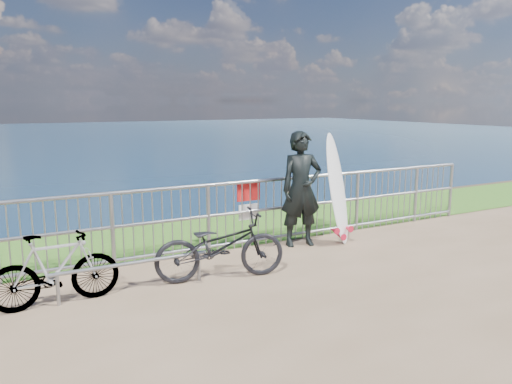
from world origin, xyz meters
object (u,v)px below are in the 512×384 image
surfer (301,189)px  bicycle_far (55,269)px  bicycle_near (220,246)px  surfboard (338,193)px

surfer → bicycle_far: (-3.95, -0.76, -0.51)m
bicycle_near → bicycle_far: bearing=98.7°
surfboard → bicycle_far: 4.62m
surfer → bicycle_near: 2.11m
surfer → bicycle_near: size_ratio=1.08×
bicycle_far → surfer: bearing=-80.9°
bicycle_near → surfboard: bearing=-63.1°
surfer → surfboard: bearing=-4.5°
surfer → bicycle_far: bearing=-157.6°
surfboard → bicycle_near: surfboard is taller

